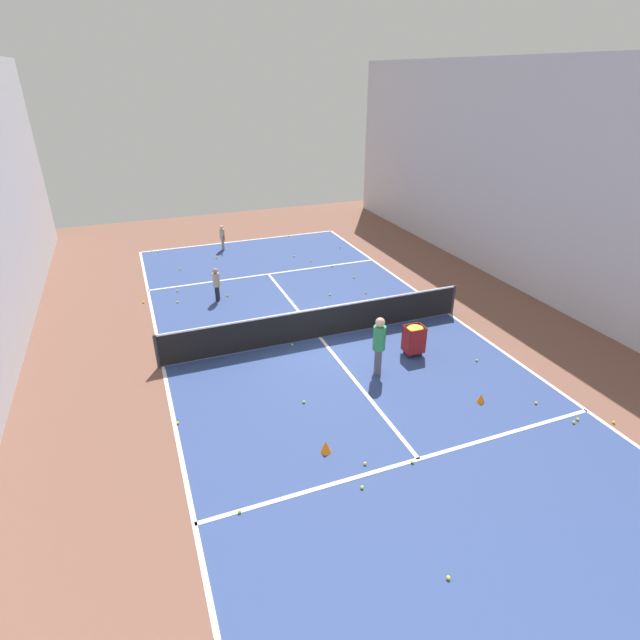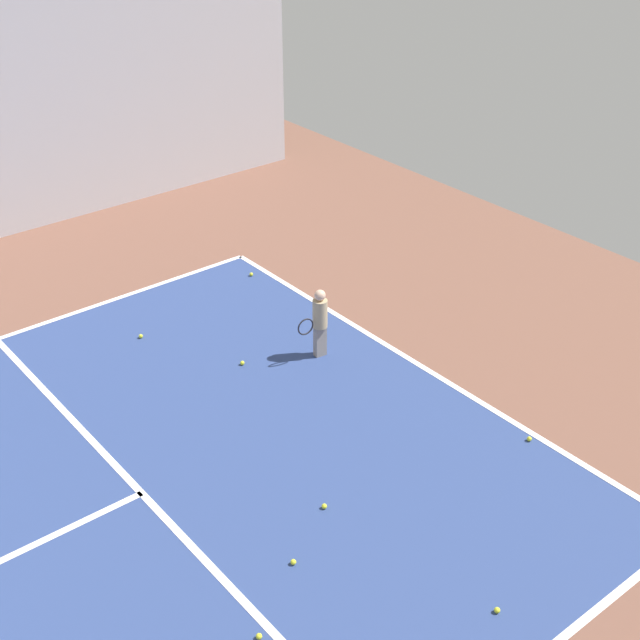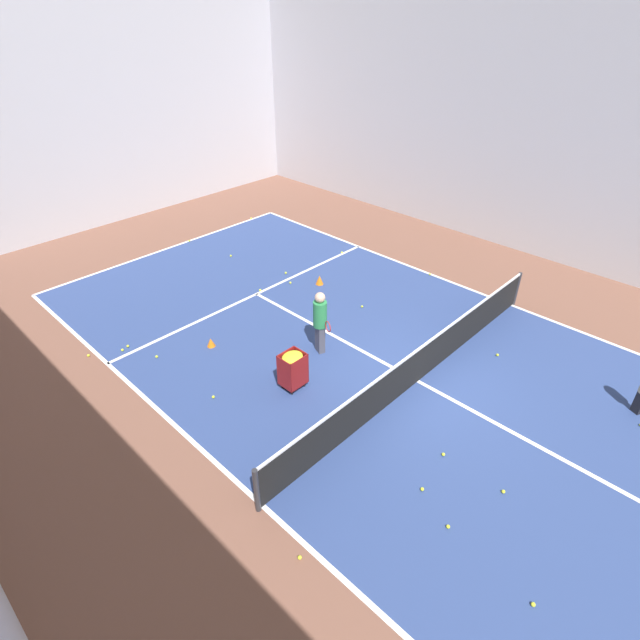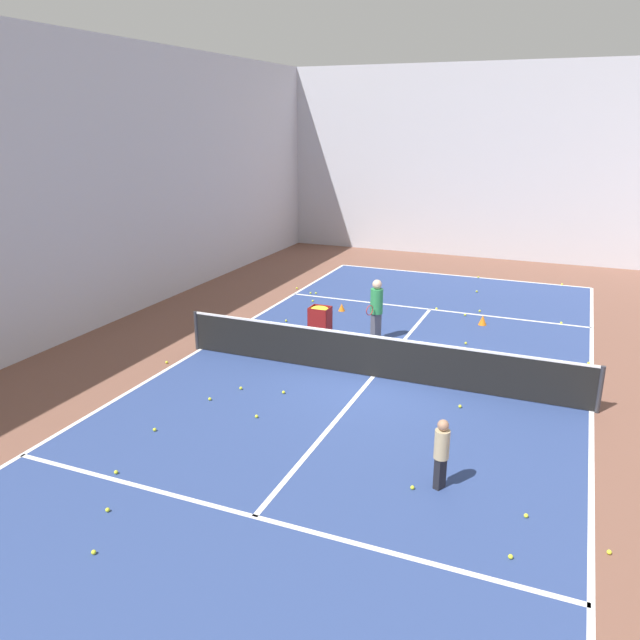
{
  "view_description": "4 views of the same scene",
  "coord_description": "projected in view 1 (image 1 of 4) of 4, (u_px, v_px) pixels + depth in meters",
  "views": [
    {
      "loc": [
        4.99,
        12.85,
        7.5
      ],
      "look_at": [
        0.0,
        0.0,
        0.62
      ],
      "focal_mm": 28.0,
      "sensor_mm": 36.0,
      "label": 1
    },
    {
      "loc": [
        -8.12,
        -2.23,
        7.63
      ],
      "look_at": [
        1.11,
        -9.71,
        0.64
      ],
      "focal_mm": 50.0,
      "sensor_mm": 36.0,
      "label": 2
    },
    {
      "loc": [
        -8.12,
        -4.64,
        7.63
      ],
      "look_at": [
        -0.74,
        2.49,
        0.94
      ],
      "focal_mm": 28.0,
      "sensor_mm": 36.0,
      "label": 3
    },
    {
      "loc": [
        4.07,
        -13.05,
        5.84
      ],
      "look_at": [
        -2.18,
        1.96,
        0.55
      ],
      "focal_mm": 35.0,
      "sensor_mm": 36.0,
      "label": 4
    }
  ],
  "objects": [
    {
      "name": "tennis_ball_9",
      "position": [
        578.0,
        419.0,
        11.95
      ],
      "size": [
        0.07,
        0.07,
        0.07
      ],
      "primitive_type": "sphere",
      "color": "yellow",
      "rests_on": "ground"
    },
    {
      "name": "child_midcourt",
      "position": [
        216.0,
        282.0,
        17.92
      ],
      "size": [
        0.33,
        0.33,
        1.24
      ],
      "rotation": [
        0.0,
        0.0,
        1.16
      ],
      "color": "black",
      "rests_on": "ground"
    },
    {
      "name": "tennis_ball_3",
      "position": [
        436.0,
        299.0,
        18.28
      ],
      "size": [
        0.07,
        0.07,
        0.07
      ],
      "primitive_type": "sphere",
      "color": "yellow",
      "rests_on": "ground"
    },
    {
      "name": "ball_cart",
      "position": [
        414.0,
        335.0,
        14.46
      ],
      "size": [
        0.55,
        0.47,
        0.94
      ],
      "color": "maroon",
      "rests_on": "ground"
    },
    {
      "name": "tennis_ball_31",
      "position": [
        367.0,
        302.0,
        18.03
      ],
      "size": [
        0.07,
        0.07,
        0.07
      ],
      "primitive_type": "sphere",
      "color": "yellow",
      "rests_on": "ground"
    },
    {
      "name": "tennis_ball_18",
      "position": [
        448.0,
        578.0,
        8.21
      ],
      "size": [
        0.07,
        0.07,
        0.07
      ],
      "primitive_type": "sphere",
      "color": "yellow",
      "rests_on": "ground"
    },
    {
      "name": "line_centre_service",
      "position": [
        320.0,
        338.0,
        15.68
      ],
      "size": [
        0.1,
        11.8,
        0.0
      ],
      "primitive_type": "cube",
      "color": "white",
      "rests_on": "ground"
    },
    {
      "name": "tennis_ball_25",
      "position": [
        344.0,
        308.0,
        17.57
      ],
      "size": [
        0.07,
        0.07,
        0.07
      ],
      "primitive_type": "sphere",
      "color": "yellow",
      "rests_on": "ground"
    },
    {
      "name": "court_playing_area",
      "position": [
        320.0,
        338.0,
        15.69
      ],
      "size": [
        9.56,
        21.45,
        0.0
      ],
      "color": "navy",
      "rests_on": "ground"
    },
    {
      "name": "tennis_ball_28",
      "position": [
        366.0,
        293.0,
        18.77
      ],
      "size": [
        0.07,
        0.07,
        0.07
      ],
      "primitive_type": "sphere",
      "color": "yellow",
      "rests_on": "ground"
    },
    {
      "name": "tennis_ball_10",
      "position": [
        289.0,
        236.0,
        25.26
      ],
      "size": [
        0.07,
        0.07,
        0.07
      ],
      "primitive_type": "sphere",
      "color": "yellow",
      "rests_on": "ground"
    },
    {
      "name": "tennis_ball_22",
      "position": [
        216.0,
        258.0,
        22.3
      ],
      "size": [
        0.07,
        0.07,
        0.07
      ],
      "primitive_type": "sphere",
      "color": "yellow",
      "rests_on": "ground"
    },
    {
      "name": "line_baseline_near",
      "position": [
        242.0,
        241.0,
        24.63
      ],
      "size": [
        9.56,
        0.1,
        0.0
      ],
      "primitive_type": "cube",
      "color": "white",
      "rests_on": "ground"
    },
    {
      "name": "tennis_ball_27",
      "position": [
        574.0,
        422.0,
        11.84
      ],
      "size": [
        0.07,
        0.07,
        0.07
      ],
      "primitive_type": "sphere",
      "color": "yellow",
      "rests_on": "ground"
    },
    {
      "name": "tennis_ball_24",
      "position": [
        294.0,
        256.0,
        22.49
      ],
      "size": [
        0.07,
        0.07,
        0.07
      ],
      "primitive_type": "sphere",
      "color": "yellow",
      "rests_on": "ground"
    },
    {
      "name": "line_sideline_left",
      "position": [
        449.0,
        314.0,
        17.23
      ],
      "size": [
        0.1,
        21.45,
        0.0
      ],
      "primitive_type": "cube",
      "color": "white",
      "rests_on": "ground"
    },
    {
      "name": "tennis_ball_30",
      "position": [
        614.0,
        422.0,
        11.84
      ],
      "size": [
        0.07,
        0.07,
        0.07
      ],
      "primitive_type": "sphere",
      "color": "yellow",
      "rests_on": "ground"
    },
    {
      "name": "line_service_far",
      "position": [
        419.0,
        459.0,
        10.76
      ],
      "size": [
        9.56,
        0.1,
        0.0
      ],
      "primitive_type": "cube",
      "color": "white",
      "rests_on": "ground"
    },
    {
      "name": "tennis_ball_29",
      "position": [
        244.0,
        336.0,
        15.69
      ],
      "size": [
        0.07,
        0.07,
        0.07
      ],
      "primitive_type": "sphere",
      "color": "yellow",
      "rests_on": "ground"
    },
    {
      "name": "tennis_ball_16",
      "position": [
        340.0,
        247.0,
        23.63
      ],
      "size": [
        0.07,
        0.07,
        0.07
      ],
      "primitive_type": "sphere",
      "color": "yellow",
      "rests_on": "ground"
    },
    {
      "name": "tennis_ball_23",
      "position": [
        158.0,
        252.0,
        23.07
      ],
      "size": [
        0.07,
        0.07,
        0.07
      ],
      "primitive_type": "sphere",
      "color": "yellow",
      "rests_on": "ground"
    },
    {
      "name": "tennis_ball_17",
      "position": [
        292.0,
        345.0,
        15.21
      ],
      "size": [
        0.07,
        0.07,
        0.07
      ],
      "primitive_type": "sphere",
      "color": "yellow",
      "rests_on": "ground"
    },
    {
      "name": "line_sideline_right",
      "position": [
        163.0,
        367.0,
        14.14
      ],
      "size": [
        0.1,
        21.45,
        0.0
      ],
      "primitive_type": "cube",
      "color": "white",
      "rests_on": "ground"
    },
    {
      "name": "hall_enclosure_left",
      "position": [
        559.0,
        188.0,
        16.68
      ],
      "size": [
        0.15,
        29.22,
        8.03
      ],
      "color": "silver",
      "rests_on": "ground"
    },
    {
      "name": "tennis_ball_2",
      "position": [
        362.0,
        487.0,
        9.99
      ],
      "size": [
        0.07,
        0.07,
        0.07
      ],
      "primitive_type": "sphere",
      "color": "yellow",
      "rests_on": "ground"
    },
    {
      "name": "tennis_ball_0",
      "position": [
        311.0,
        261.0,
        21.93
      ],
      "size": [
        0.07,
        0.07,
        0.07
      ],
      "primitive_type": "sphere",
      "color": "yellow",
      "rests_on": "ground"
    },
    {
      "name": "tennis_ball_33",
      "position": [
        365.0,
        463.0,
        10.6
      ],
      "size": [
        0.07,
        0.07,
        0.07
      ],
      "primitive_type": "sphere",
      "color": "yellow",
      "rests_on": "ground"
    },
    {
      "name": "tennis_ball_7",
      "position": [
        177.0,
        291.0,
        18.94
      ],
      "size": [
        0.07,
        0.07,
        0.07
      ],
      "primitive_type": "sphere",
      "color": "yellow",
      "rests_on": "ground"
    },
    {
      "name": "tennis_ball_15",
      "position": [
        178.0,
        302.0,
        18.02
      ],
      "size": [
        0.07,
        0.07,
        0.07
      ],
      "primitive_type": "sphere",
      "color": "yellow",
      "rests_on": "ground"
    },
    {
      "name": "tennis_ball_32",
      "position": [
        240.0,
        512.0,
        9.44
      ],
      "size": [
        0.07,
        0.07,
        0.07
      ],
      "primitive_type": "sphere",
      "color": "yellow",
      "rests_on": "ground"
    },
    {
      "name": "ground_plane",
      "position": [
        320.0,
        338.0,
        15.69
      ],
      "size": [
        32.92,
        32.92,
        0.0
      ],
      "primitive_type": "plane",
      "color": "brown"
    },
    {
      "name": "player_near_baseline",
      "position": [
        222.0,
        236.0,
        23.12
      ],
      "size": [
        0.26,
        0.57,
        1.17
      ],
      "rotation": [
        0.0,
        0.0,
        1.47
      ],
      "color": "gray",
      "rests_on": "ground"
    },
    {
      "name": "tennis_ball_34",
      "position": [
        332.0,
        234.0,
        25.6
      ],
      "size": [
        0.07,
        0.07,
        0.07
      ],
      "primitive_type": "sphere",
      "color": "yellow",
      "rests_on": "ground"
    },
    {
      "name": "training_cone_0",
      "position": [
        481.0,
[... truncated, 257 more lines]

